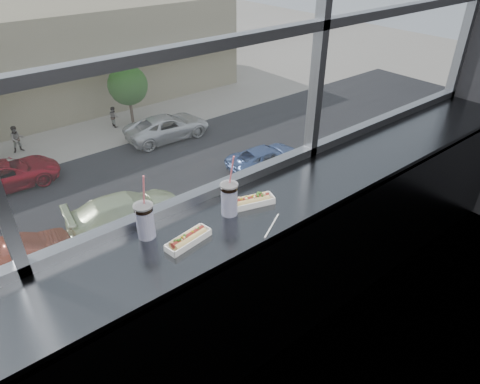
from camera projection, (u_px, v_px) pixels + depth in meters
wall_back_lower at (201, 269)px, 2.89m from camera, size 6.00×0.00×6.00m
counter at (224, 226)px, 2.43m from camera, size 6.00×0.55×0.06m
counter_fascia at (251, 316)px, 2.54m from camera, size 6.00×0.04×1.04m
hotdog_tray_left at (188, 239)px, 2.24m from camera, size 0.27×0.13×0.07m
hotdog_tray_right at (251, 201)px, 2.55m from camera, size 0.29×0.17×0.07m
soda_cup_left at (145, 219)px, 2.25m from camera, size 0.10×0.10×0.38m
soda_cup_right at (229, 197)px, 2.43m from camera, size 0.10×0.10×0.38m
loose_straw at (272, 225)px, 2.38m from camera, size 0.21×0.12×0.01m
wrapper at (175, 244)px, 2.24m from camera, size 0.08×0.06×0.02m
car_near_c at (19, 250)px, 19.25m from camera, size 2.74×6.09×2.00m
car_near_d at (125, 206)px, 21.95m from camera, size 3.81×7.28×2.32m
car_far_c at (167, 123)px, 31.07m from camera, size 3.24×7.05×2.30m
car_far_b at (6, 170)px, 25.25m from camera, size 3.15×6.75×2.20m
car_near_e at (266, 155)px, 27.25m from camera, size 3.15×6.08×1.94m
pedestrian_c at (17, 137)px, 29.22m from camera, size 1.01×0.75×2.26m
pedestrian_d at (114, 115)px, 33.02m from camera, size 0.64×0.85×1.91m
tree_right at (128, 85)px, 32.21m from camera, size 3.00×3.00×4.69m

